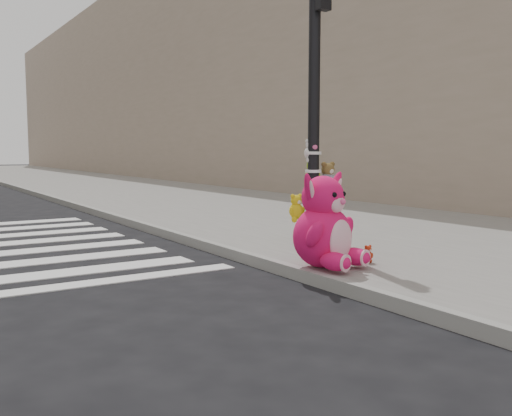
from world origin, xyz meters
TOP-DOWN VIEW (x-y plane):
  - ground at (0.00, 0.00)m, footprint 120.00×120.00m
  - sidewalk_near at (5.00, 10.00)m, footprint 7.00×80.00m
  - curb_edge at (1.55, 10.00)m, footprint 0.12×80.00m
  - bld_near at (10.50, 20.00)m, footprint 5.00×60.00m
  - signal_pole at (2.63, 1.81)m, footprint 0.72×0.49m
  - pink_bunny at (1.81, 0.57)m, footprint 0.87×0.96m
  - red_teddy at (2.42, 0.50)m, footprint 0.15×0.10m

SIDE VIEW (x-z plane):
  - ground at x=0.00m, z-range 0.00..0.00m
  - sidewalk_near at x=5.00m, z-range 0.00..0.14m
  - curb_edge at x=1.55m, z-range -0.01..0.15m
  - red_teddy at x=2.42m, z-range 0.14..0.36m
  - pink_bunny at x=1.81m, z-range 0.04..1.15m
  - signal_pole at x=2.63m, z-range -0.27..3.73m
  - bld_near at x=10.50m, z-range 0.00..10.00m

